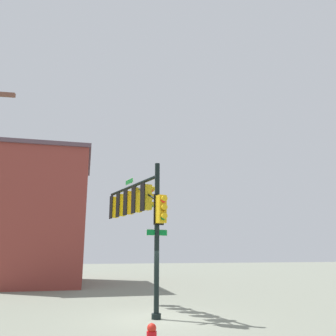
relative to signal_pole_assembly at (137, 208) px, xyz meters
The scene contains 3 objects.
ground_plane 4.85m from the signal_pole_assembly, 165.20° to the right, with size 120.00×120.00×0.00m, color gray.
signal_pole_assembly is the anchor object (origin of this frame).
brick_building 14.83m from the signal_pole_assembly, 21.26° to the left, with size 10.03×6.39×10.08m.
Camera 1 is at (-13.69, 2.76, 2.49)m, focal length 36.94 mm.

